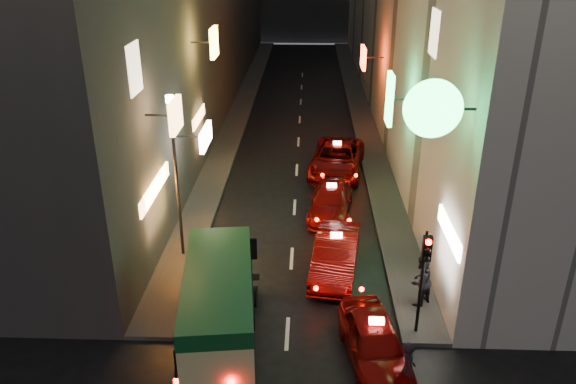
# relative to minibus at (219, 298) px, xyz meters

# --- Properties ---
(sidewalk_left) EXTENTS (1.50, 52.00, 0.15)m
(sidewalk_left) POSITION_rel_minibus_xyz_m (-2.23, 25.84, -1.45)
(sidewalk_left) COLOR #413F3D
(sidewalk_left) RESTS_ON ground
(sidewalk_right) EXTENTS (1.50, 52.00, 0.15)m
(sidewalk_right) POSITION_rel_minibus_xyz_m (6.27, 25.84, -1.45)
(sidewalk_right) COLOR #413F3D
(sidewalk_right) RESTS_ON ground
(minibus) EXTENTS (2.63, 5.83, 2.42)m
(minibus) POSITION_rel_minibus_xyz_m (0.00, 0.00, 0.00)
(minibus) COLOR #D9D388
(minibus) RESTS_ON ground
(taxi_near) EXTENTS (2.77, 5.22, 1.75)m
(taxi_near) POSITION_rel_minibus_xyz_m (4.59, -0.83, -0.74)
(taxi_near) COLOR #6F0604
(taxi_near) RESTS_ON ground
(taxi_second) EXTENTS (2.88, 5.52, 1.85)m
(taxi_second) POSITION_rel_minibus_xyz_m (3.65, 3.97, -0.69)
(taxi_second) COLOR #6F0604
(taxi_second) RESTS_ON ground
(taxi_third) EXTENTS (2.50, 4.91, 1.67)m
(taxi_third) POSITION_rel_minibus_xyz_m (3.66, 8.77, -0.78)
(taxi_third) COLOR #6F0604
(taxi_third) RESTS_ON ground
(taxi_far) EXTENTS (3.16, 5.96, 1.98)m
(taxi_far) POSITION_rel_minibus_xyz_m (4.11, 13.57, -0.62)
(taxi_far) COLOR #6F0604
(taxi_far) RESTS_ON ground
(pedestrian_crossing) EXTENTS (0.51, 0.69, 1.92)m
(pedestrian_crossing) POSITION_rel_minibus_xyz_m (5.32, -2.06, -0.56)
(pedestrian_crossing) COLOR black
(pedestrian_crossing) RESTS_ON ground
(pedestrian_sidewalk) EXTENTS (0.89, 0.87, 2.03)m
(pedestrian_sidewalk) POSITION_rel_minibus_xyz_m (6.34, 1.88, -0.36)
(pedestrian_sidewalk) COLOR black
(pedestrian_sidewalk) RESTS_ON sidewalk_right
(traffic_light) EXTENTS (0.26, 0.43, 3.50)m
(traffic_light) POSITION_rel_minibus_xyz_m (6.02, 0.31, 1.16)
(traffic_light) COLOR black
(traffic_light) RESTS_ON sidewalk_right
(lamp_post) EXTENTS (0.28, 0.28, 6.22)m
(lamp_post) POSITION_rel_minibus_xyz_m (-2.18, 4.84, 2.20)
(lamp_post) COLOR black
(lamp_post) RESTS_ON sidewalk_left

